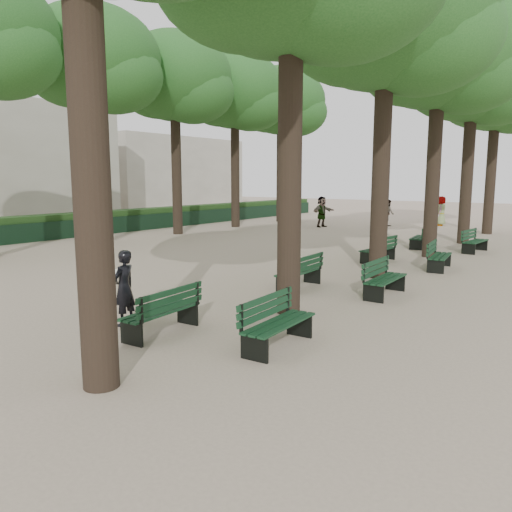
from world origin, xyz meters
The scene contains 24 objects.
ground centered at (0.00, 0.00, 0.00)m, with size 120.00×120.00×0.00m, color tan.
tree_central_2 centered at (1.50, 8.00, 7.65)m, with size 6.00×6.00×9.95m.
tree_central_3 centered at (1.50, 13.00, 7.65)m, with size 6.00×6.00×9.95m.
tree_central_4 centered at (1.50, 18.00, 7.65)m, with size 6.00×6.00×9.95m.
tree_central_5 centered at (1.50, 23.00, 7.65)m, with size 6.00×6.00×9.95m.
tree_far_2 centered at (-12.00, 8.00, 8.14)m, with size 6.00×6.00×10.45m.
tree_far_3 centered at (-12.00, 13.00, 8.14)m, with size 6.00×6.00×10.45m.
tree_far_4 centered at (-12.00, 18.00, 8.14)m, with size 6.00×6.00×10.45m.
tree_far_5 centered at (-12.00, 23.00, 8.14)m, with size 6.00×6.00×10.45m.
bench_left_0 centered at (0.37, 0.23, 0.27)m, with size 0.70×1.84×0.92m.
bench_left_1 centered at (0.37, 5.31, 0.27)m, with size 0.66×1.83×0.92m.
bench_left_2 centered at (0.37, 10.76, 0.27)m, with size 0.77×1.85×0.92m.
bench_left_3 centered at (0.37, 15.29, 0.27)m, with size 0.79×1.86×0.92m.
bench_right_0 centered at (2.63, 0.91, 0.27)m, with size 0.67×1.83×0.92m.
bench_right_1 centered at (2.63, 5.80, 0.27)m, with size 0.62×1.82×0.92m.
bench_right_2 centered at (2.63, 10.46, 0.27)m, with size 0.81×1.86×0.92m.
bench_right_3 centered at (2.63, 15.32, 0.27)m, with size 0.71×1.84×0.92m.
man_with_map centered at (-0.67, 0.20, 0.78)m, with size 0.65×0.67×1.56m.
pedestrian_d centered at (-1.93, 26.31, 0.93)m, with size 0.91×0.37×1.87m, color #262628.
pedestrian_e centered at (-7.62, 21.07, 0.95)m, with size 1.76×0.38×1.90m, color #262628.
pedestrian_a centered at (-4.57, 24.14, 0.84)m, with size 0.81×0.33×1.67m, color #262628.
fence centered at (-15.00, 11.00, 0.45)m, with size 0.08×42.00×0.90m, color black.
hedge centered at (-15.70, 11.00, 0.60)m, with size 1.20×42.00×1.20m, color #1A3B14.
building_far centered at (-33.00, 30.00, 3.50)m, with size 12.00×16.00×7.00m, color #B7B2A3.
Camera 1 is at (7.35, -6.19, 2.98)m, focal length 35.00 mm.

